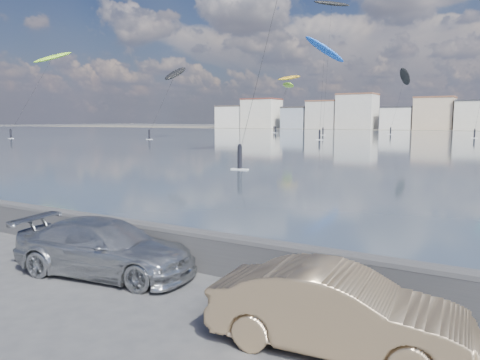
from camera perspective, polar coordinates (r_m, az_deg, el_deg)
name	(u,v)px	position (r m, az deg, el deg)	size (l,w,h in m)	color
ground	(102,301)	(10.61, -16.45, -13.93)	(700.00, 700.00, 0.00)	#333335
bay_water	(475,140)	(98.47, 26.71, 4.35)	(500.00, 177.00, 0.00)	#354151
seawall	(181,245)	(12.31, -7.19, -7.86)	(400.00, 0.36, 1.08)	#28282B
car_silver	(105,247)	(12.08, -16.13, -7.91)	(1.90, 4.66, 1.35)	#A8ABB0
car_champagne	(337,310)	(8.11, 11.80, -15.29)	(1.47, 4.22, 1.39)	tan
kitesurfer_1	(324,50)	(101.53, 10.26, 15.29)	(8.90, 12.97, 21.55)	blue
kitesurfer_2	(52,59)	(115.90, -21.95, 13.58)	(6.99, 16.36, 19.66)	#8CD826
kitesurfer_4	(175,74)	(101.49, -7.90, 12.68)	(5.91, 14.87, 15.83)	black
kitesurfer_7	(288,86)	(145.63, 5.87, 11.37)	(8.45, 13.67, 15.43)	#8CD826
kitesurfer_8	(289,78)	(150.41, 6.02, 12.24)	(5.52, 11.89, 18.36)	#BF8C19
kitesurfer_13	(405,77)	(141.89, 19.45, 11.70)	(2.80, 16.74, 18.71)	black
kitesurfer_16	(332,5)	(133.73, 11.12, 20.25)	(9.33, 15.65, 35.37)	black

